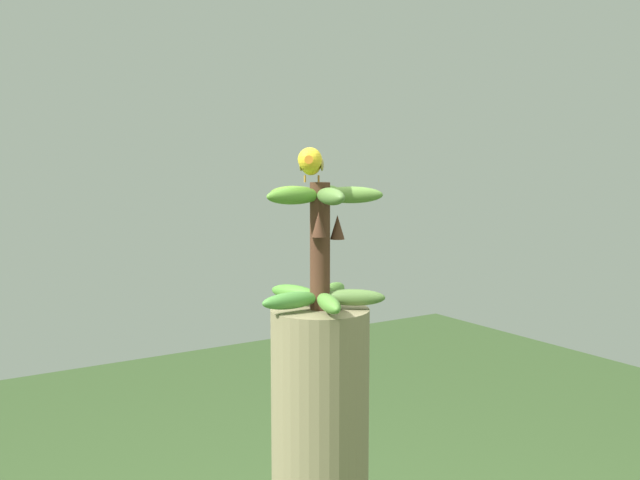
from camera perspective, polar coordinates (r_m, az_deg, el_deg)
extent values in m
cylinder|color=#4C2D1E|center=(1.77, 0.00, -0.50)|extent=(0.05, 0.05, 0.31)
ellipsoid|color=#4A8C3A|center=(1.75, -2.30, -4.79)|extent=(0.16, 0.04, 0.04)
ellipsoid|color=#548E36|center=(1.72, 0.69, -5.02)|extent=(0.09, 0.16, 0.04)
ellipsoid|color=#587E3B|center=(1.79, 2.66, -4.54)|extent=(0.15, 0.13, 0.04)
ellipsoid|color=#548835|center=(1.87, 0.94, -4.07)|extent=(0.15, 0.12, 0.04)
ellipsoid|color=#4D8E32|center=(1.85, -1.99, -4.20)|extent=(0.09, 0.16, 0.04)
ellipsoid|color=#538A2D|center=(1.72, -2.01, 3.50)|extent=(0.16, 0.05, 0.04)
ellipsoid|color=#537A38|center=(1.69, 0.84, 3.46)|extent=(0.08, 0.16, 0.04)
ellipsoid|color=#5D8938|center=(1.77, 2.45, 3.58)|extent=(0.15, 0.12, 0.04)
ellipsoid|color=#548232|center=(1.84, 0.69, 3.69)|extent=(0.15, 0.13, 0.04)
ellipsoid|color=#5A8529|center=(1.81, -1.97, 3.64)|extent=(0.10, 0.16, 0.04)
cone|color=#4C2D1E|center=(1.72, -0.10, 1.24)|extent=(0.04, 0.04, 0.06)
cone|color=#4C2D1E|center=(1.78, 1.38, 1.02)|extent=(0.04, 0.04, 0.06)
cylinder|color=#C68933|center=(1.77, -1.20, 4.85)|extent=(0.00, 0.00, 0.02)
cylinder|color=#C68933|center=(1.76, -0.25, 4.85)|extent=(0.01, 0.01, 0.02)
ellipsoid|color=yellow|center=(1.76, -0.72, 5.95)|extent=(0.10, 0.11, 0.05)
ellipsoid|color=olive|center=(1.77, -1.51, 5.95)|extent=(0.05, 0.07, 0.03)
ellipsoid|color=olive|center=(1.77, 0.08, 5.95)|extent=(0.05, 0.07, 0.03)
cube|color=olive|center=(1.85, -0.60, 6.05)|extent=(0.06, 0.07, 0.01)
sphere|color=yellow|center=(1.72, -0.80, 6.36)|extent=(0.06, 0.06, 0.06)
sphere|color=black|center=(1.71, -0.08, 6.51)|extent=(0.01, 0.01, 0.01)
cone|color=orange|center=(1.68, -0.86, 6.36)|extent=(0.03, 0.04, 0.02)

